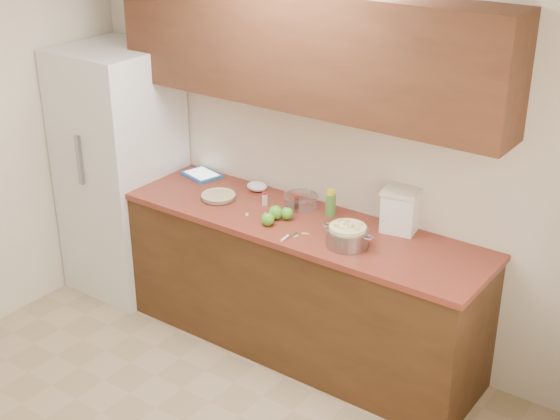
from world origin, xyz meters
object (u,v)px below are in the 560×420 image
Objects in this scene: pie at (218,196)px; flour_canister at (401,209)px; colander at (347,236)px; tablet at (202,174)px.

pie is 0.89× the size of flour_canister.
tablet is at bearing 166.94° from colander.
flour_canister is (1.18, 0.29, 0.12)m from pie.
pie is 0.78× the size of tablet.
pie is 1.04m from colander.
flour_canister reaches higher than colander.
tablet is (-1.39, 0.32, -0.05)m from colander.
colander reaches higher than tablet.
pie is at bearing 175.78° from colander.
colander is at bearing -4.22° from pie.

